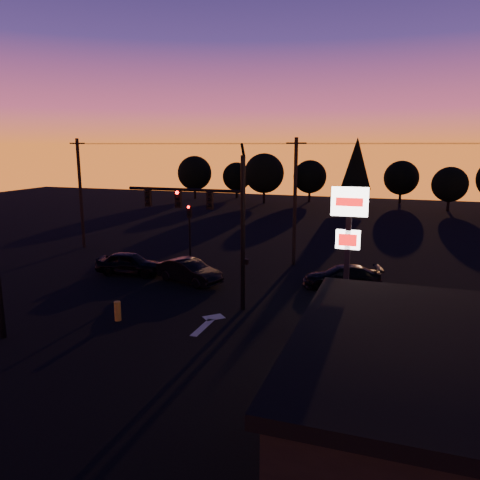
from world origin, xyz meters
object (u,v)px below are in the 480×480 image
(pylon_sign, at_px, (348,232))
(car_mid, at_px, (189,271))
(car_right, at_px, (342,277))
(suv_parked, at_px, (376,381))
(secondary_signal, at_px, (190,226))
(bollard, at_px, (118,311))
(car_left, at_px, (130,263))
(traffic_signal_mast, at_px, (214,215))

(pylon_sign, relative_size, car_mid, 1.52)
(car_right, distance_m, suv_parked, 12.75)
(suv_parked, bearing_deg, car_mid, 114.73)
(pylon_sign, xyz_separation_m, car_mid, (-10.26, 6.06, -4.18))
(secondary_signal, height_order, car_right, secondary_signal)
(car_right, bearing_deg, pylon_sign, -9.12)
(bollard, bearing_deg, secondary_signal, 96.11)
(car_left, height_order, suv_parked, car_left)
(secondary_signal, xyz_separation_m, pylon_sign, (12.00, -9.99, 2.05))
(bollard, relative_size, suv_parked, 0.21)
(traffic_signal_mast, bearing_deg, secondary_signal, 123.19)
(traffic_signal_mast, xyz_separation_m, suv_parked, (8.69, -6.86, -4.30))
(traffic_signal_mast, distance_m, bollard, 6.78)
(car_right, bearing_deg, suv_parked, -4.53)
(secondary_signal, relative_size, car_mid, 0.97)
(traffic_signal_mast, relative_size, car_right, 1.84)
(secondary_signal, bearing_deg, traffic_signal_mast, -56.81)
(bollard, bearing_deg, traffic_signal_mast, 43.24)
(pylon_sign, height_order, bollard, pylon_sign)
(pylon_sign, relative_size, bollard, 7.00)
(traffic_signal_mast, height_order, bollard, traffic_signal_mast)
(car_left, bearing_deg, secondary_signal, -44.86)
(car_mid, bearing_deg, car_right, -58.16)
(secondary_signal, bearing_deg, car_left, -128.70)
(secondary_signal, xyz_separation_m, suv_parked, (13.60, -14.35, -2.22))
(secondary_signal, height_order, car_left, secondary_signal)
(car_right, bearing_deg, secondary_signal, -116.28)
(pylon_sign, relative_size, car_left, 1.54)
(suv_parked, bearing_deg, pylon_sign, 86.13)
(secondary_signal, distance_m, suv_parked, 19.89)
(traffic_signal_mast, bearing_deg, car_left, 152.64)
(car_mid, height_order, suv_parked, car_mid)
(bollard, xyz_separation_m, suv_parked, (12.42, -3.36, 0.15))
(secondary_signal, xyz_separation_m, car_left, (-2.81, -3.50, -2.11))
(pylon_sign, bearing_deg, bollard, -174.68)
(suv_parked, bearing_deg, car_right, 78.05)
(traffic_signal_mast, distance_m, car_right, 9.28)
(suv_parked, bearing_deg, bollard, 140.92)
(car_left, bearing_deg, pylon_sign, -119.80)
(traffic_signal_mast, relative_size, secondary_signal, 1.97)
(secondary_signal, height_order, car_mid, secondary_signal)
(bollard, height_order, suv_parked, suv_parked)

